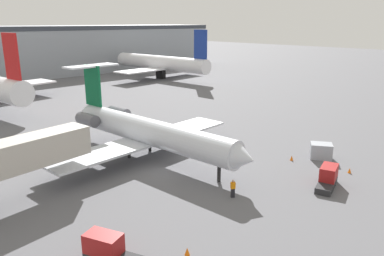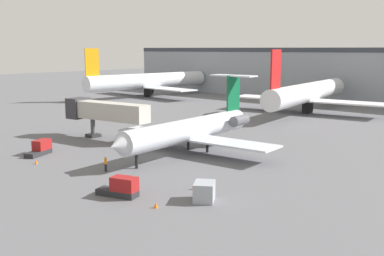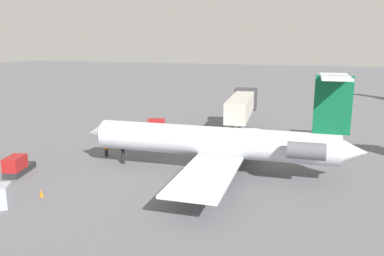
{
  "view_description": "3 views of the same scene",
  "coord_description": "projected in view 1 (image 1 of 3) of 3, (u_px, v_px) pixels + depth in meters",
  "views": [
    {
      "loc": [
        -24.28,
        -28.26,
        15.1
      ],
      "look_at": [
        3.63,
        0.33,
        3.81
      ],
      "focal_mm": 35.37,
      "sensor_mm": 36.0,
      "label": 1
    },
    {
      "loc": [
        40.53,
        -40.45,
        13.63
      ],
      "look_at": [
        0.49,
        5.09,
        3.23
      ],
      "focal_mm": 43.47,
      "sensor_mm": 36.0,
      "label": 2
    },
    {
      "loc": [
        35.56,
        14.85,
        12.48
      ],
      "look_at": [
        -1.34,
        1.12,
        3.83
      ],
      "focal_mm": 35.95,
      "sensor_mm": 36.0,
      "label": 3
    }
  ],
  "objects": [
    {
      "name": "ground_plane",
      "position": [
        170.0,
        170.0,
        39.9
      ],
      "size": [
        400.0,
        400.0,
        0.1
      ],
      "primitive_type": "cube",
      "color": "#5B5B60"
    },
    {
      "name": "baggage_tug_trailing",
      "position": [
        108.0,
        250.0,
        24.45
      ],
      "size": [
        2.8,
        4.23,
        1.9
      ],
      "color": "#262628",
      "rests_on": "ground_plane"
    },
    {
      "name": "cargo_container_uld",
      "position": [
        321.0,
        151.0,
        43.06
      ],
      "size": [
        2.77,
        2.94,
        1.74
      ],
      "color": "#999EA8",
      "rests_on": "ground_plane"
    },
    {
      "name": "parked_airliner_centre",
      "position": [
        161.0,
        63.0,
        102.52
      ],
      "size": [
        27.65,
        32.68,
        13.18
      ],
      "color": "white",
      "rests_on": "ground_plane"
    },
    {
      "name": "regional_jet",
      "position": [
        146.0,
        130.0,
        42.84
      ],
      "size": [
        24.24,
        27.74,
        9.8
      ],
      "color": "silver",
      "rests_on": "ground_plane"
    },
    {
      "name": "traffic_cone_near",
      "position": [
        350.0,
        170.0,
        39.0
      ],
      "size": [
        0.36,
        0.36,
        0.55
      ],
      "color": "orange",
      "rests_on": "ground_plane"
    },
    {
      "name": "traffic_cone_mid",
      "position": [
        292.0,
        158.0,
        42.56
      ],
      "size": [
        0.36,
        0.36,
        0.55
      ],
      "color": "orange",
      "rests_on": "ground_plane"
    },
    {
      "name": "traffic_cone_far",
      "position": [
        187.0,
        251.0,
        25.28
      ],
      "size": [
        0.36,
        0.36,
        0.55
      ],
      "color": "orange",
      "rests_on": "ground_plane"
    },
    {
      "name": "baggage_tug_lead",
      "position": [
        328.0,
        178.0,
        35.77
      ],
      "size": [
        4.23,
        2.5,
        1.9
      ],
      "color": "#262628",
      "rests_on": "ground_plane"
    },
    {
      "name": "ground_crew_marshaller",
      "position": [
        233.0,
        188.0,
        33.44
      ],
      "size": [
        0.48,
        0.43,
        1.69
      ],
      "color": "black",
      "rests_on": "ground_plane"
    }
  ]
}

